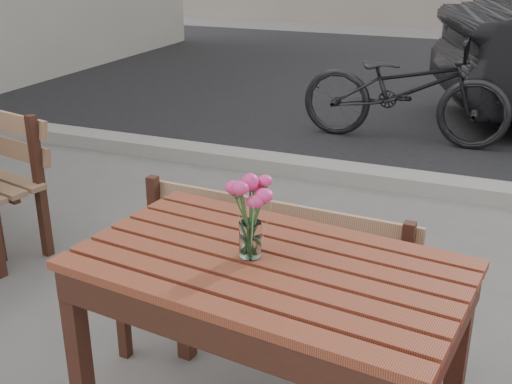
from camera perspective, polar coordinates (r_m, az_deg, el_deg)
street at (r=6.99m, az=14.90°, el=6.42°), size 30.00×8.12×0.12m
main_table at (r=2.20m, az=1.07°, el=-9.11°), size 1.36×0.89×0.79m
main_bench at (r=2.74m, az=0.60°, el=-6.73°), size 1.30×0.45×0.80m
main_vase at (r=2.08m, az=-0.53°, el=-1.25°), size 0.16×0.16×0.29m
bicycle at (r=6.09m, az=13.06°, el=8.93°), size 1.90×0.68×0.99m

